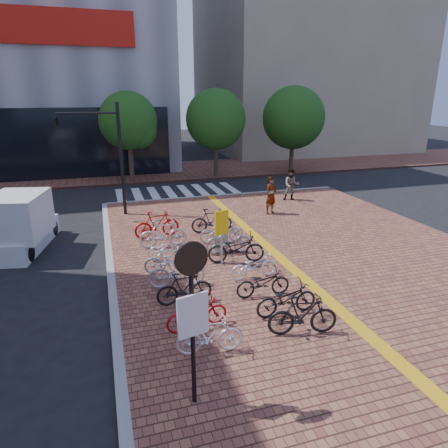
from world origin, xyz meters
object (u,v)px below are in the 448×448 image
object	(u,v)px
bike_6	(163,234)
bike_10	(263,283)
bike_0	(210,335)
bike_15	(212,220)
bike_3	(177,271)
bike_5	(171,249)
utility_box	(221,238)
bike_7	(157,224)
bike_14	(221,231)
bike_12	(236,248)
yellow_sign	(222,228)
pedestrian_b	(291,185)
box_truck	(18,222)
bike_13	(229,240)
notice_sign	(192,306)
pedestrian_a	(271,195)
bike_4	(168,260)
traffic_light_pole	(92,139)
bike_1	(197,313)
bike_11	(254,266)
bike_8	(303,315)
bike_9	(287,299)
bike_2	(184,288)

from	to	relation	value
bike_6	bike_10	size ratio (longest dim) A/B	1.13
bike_0	bike_15	bearing A→B (deg)	-8.87
bike_3	bike_5	world-z (taller)	bike_3
bike_3	utility_box	bearing A→B (deg)	-38.22
bike_10	bike_3	bearing A→B (deg)	62.02
bike_3	bike_7	xyz separation A→B (m)	(0.06, 4.68, 0.03)
bike_14	utility_box	distance (m)	0.99
bike_12	utility_box	bearing A→B (deg)	21.65
bike_3	bike_12	distance (m)	2.68
bike_0	yellow_sign	bearing A→B (deg)	-13.08
pedestrian_b	box_truck	world-z (taller)	box_truck
bike_13	notice_sign	world-z (taller)	notice_sign
pedestrian_b	bike_6	bearing A→B (deg)	-125.91
bike_12	pedestrian_b	bearing A→B (deg)	-27.44
pedestrian_a	notice_sign	world-z (taller)	notice_sign
bike_10	yellow_sign	world-z (taller)	yellow_sign
bike_4	box_truck	world-z (taller)	box_truck
bike_3	bike_14	bearing A→B (deg)	-32.71
bike_3	traffic_light_pole	xyz separation A→B (m)	(-2.22, 8.63, 3.19)
notice_sign	traffic_light_pole	bearing A→B (deg)	96.77
bike_1	utility_box	distance (m)	5.28
bike_1	bike_5	xyz separation A→B (m)	(0.14, 4.60, 0.00)
bike_0	bike_7	size ratio (longest dim) A/B	0.83
bike_4	bike_11	xyz separation A→B (m)	(2.61, -1.22, -0.04)
bike_3	pedestrian_a	distance (m)	8.87
bike_8	pedestrian_a	size ratio (longest dim) A/B	0.93
utility_box	bike_1	bearing A→B (deg)	-113.44
bike_3	pedestrian_b	distance (m)	11.88
bike_4	bike_6	size ratio (longest dim) A/B	0.85
bike_14	pedestrian_a	world-z (taller)	pedestrian_a
bike_4	bike_10	size ratio (longest dim) A/B	0.95
bike_5	box_truck	world-z (taller)	box_truck
bike_5	bike_9	xyz separation A→B (m)	(2.33, -4.65, 0.03)
bike_8	yellow_sign	size ratio (longest dim) A/B	0.89
bike_10	bike_12	world-z (taller)	bike_12
bike_7	traffic_light_pole	bearing A→B (deg)	22.67
bike_11	pedestrian_a	world-z (taller)	pedestrian_a
bike_6	traffic_light_pole	bearing A→B (deg)	26.40
bike_1	traffic_light_pole	world-z (taller)	traffic_light_pole
box_truck	bike_6	bearing A→B (deg)	-19.34
bike_0	bike_4	bearing A→B (deg)	9.31
bike_14	bike_13	bearing A→B (deg)	-179.78
bike_10	utility_box	xyz separation A→B (m)	(-0.16, 3.75, 0.12)
bike_15	bike_11	bearing A→B (deg)	-174.03
bike_9	bike_12	size ratio (longest dim) A/B	0.88
bike_2	yellow_sign	distance (m)	3.08
bike_4	pedestrian_b	distance (m)	11.18
bike_12	bike_14	distance (m)	2.08
bike_15	bike_8	bearing A→B (deg)	-174.66
bike_13	pedestrian_a	distance (m)	5.73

